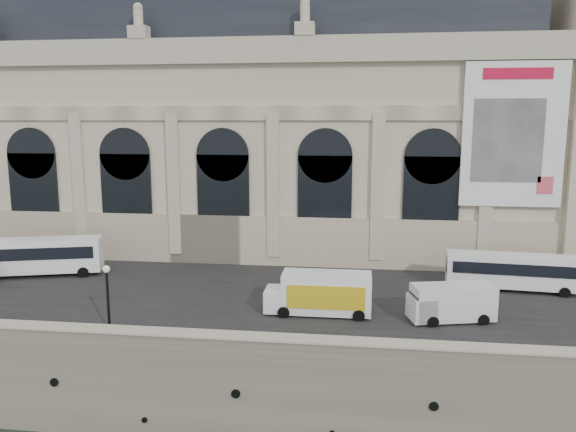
{
  "coord_description": "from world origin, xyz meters",
  "views": [
    {
      "loc": [
        9.37,
        -31.74,
        20.36
      ],
      "look_at": [
        2.41,
        22.0,
        11.05
      ],
      "focal_mm": 35.0,
      "sensor_mm": 36.0,
      "label": 1
    }
  ],
  "objects_px": {
    "bus_left": "(34,255)",
    "bus_right": "(512,271)",
    "box_truck": "(321,294)",
    "lamp_right": "(108,300)",
    "van_c": "(448,303)"
  },
  "relations": [
    {
      "from": "bus_right",
      "to": "van_c",
      "type": "relative_size",
      "value": 1.7
    },
    {
      "from": "bus_left",
      "to": "van_c",
      "type": "relative_size",
      "value": 1.91
    },
    {
      "from": "bus_left",
      "to": "lamp_right",
      "type": "height_order",
      "value": "lamp_right"
    },
    {
      "from": "lamp_right",
      "to": "van_c",
      "type": "bearing_deg",
      "value": 13.34
    },
    {
      "from": "box_truck",
      "to": "lamp_right",
      "type": "relative_size",
      "value": 1.64
    },
    {
      "from": "van_c",
      "to": "lamp_right",
      "type": "relative_size",
      "value": 1.33
    },
    {
      "from": "bus_left",
      "to": "bus_right",
      "type": "height_order",
      "value": "bus_left"
    },
    {
      "from": "bus_right",
      "to": "lamp_right",
      "type": "xyz_separation_m",
      "value": [
        -29.53,
        -13.69,
        0.62
      ]
    },
    {
      "from": "bus_left",
      "to": "van_c",
      "type": "height_order",
      "value": "bus_left"
    },
    {
      "from": "bus_left",
      "to": "box_truck",
      "type": "xyz_separation_m",
      "value": [
        27.02,
        -6.89,
        -0.39
      ]
    },
    {
      "from": "box_truck",
      "to": "lamp_right",
      "type": "height_order",
      "value": "lamp_right"
    },
    {
      "from": "bus_left",
      "to": "van_c",
      "type": "xyz_separation_m",
      "value": [
        36.2,
        -7.23,
        -0.61
      ]
    },
    {
      "from": "bus_left",
      "to": "bus_right",
      "type": "relative_size",
      "value": 1.12
    },
    {
      "from": "van_c",
      "to": "box_truck",
      "type": "xyz_separation_m",
      "value": [
        -9.18,
        0.33,
        0.23
      ]
    },
    {
      "from": "bus_left",
      "to": "lamp_right",
      "type": "distance_m",
      "value": 18.27
    }
  ]
}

